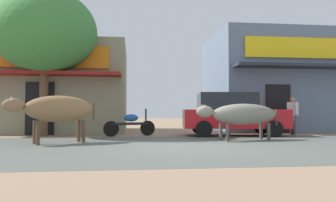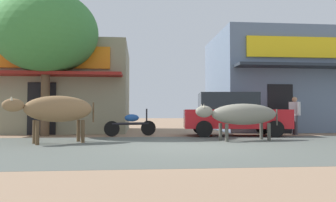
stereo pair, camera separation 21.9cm
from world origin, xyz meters
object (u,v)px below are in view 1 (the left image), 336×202
cow_near_brown (57,109)px  pedestrian_by_shop (293,113)px  roadside_tree (45,32)px  parked_hatchback_car (232,114)px  parked_motorcycle (131,124)px  cow_far_dark (243,115)px

cow_near_brown → pedestrian_by_shop: pedestrian_by_shop is taller
roadside_tree → parked_hatchback_car: roadside_tree is taller
parked_motorcycle → pedestrian_by_shop: bearing=1.2°
roadside_tree → parked_hatchback_car: bearing=-5.1°
cow_near_brown → cow_far_dark: (5.66, 0.38, -0.15)m
parked_hatchback_car → cow_far_dark: (-0.31, -2.07, -0.01)m
roadside_tree → pedestrian_by_shop: 10.32m
cow_far_dark → pedestrian_by_shop: 3.86m
parked_hatchback_car → pedestrian_by_shop: bearing=8.1°
parked_hatchback_car → parked_motorcycle: size_ratio=2.09×
roadside_tree → parked_hatchback_car: size_ratio=1.38×
roadside_tree → cow_far_dark: (6.86, -2.71, -3.16)m
cow_far_dark → parked_hatchback_car: bearing=81.5°
parked_motorcycle → roadside_tree: bearing=173.1°
roadside_tree → cow_near_brown: (1.21, -3.09, -3.00)m
parked_hatchback_car → cow_near_brown: bearing=-157.7°
roadside_tree → cow_near_brown: size_ratio=2.31×
cow_far_dark → pedestrian_by_shop: size_ratio=1.88×
parked_motorcycle → pedestrian_by_shop: (6.55, 0.14, 0.43)m
cow_far_dark → parked_motorcycle: bearing=147.1°
cow_near_brown → parked_hatchback_car: bearing=22.3°
parked_hatchback_car → cow_far_dark: size_ratio=1.42×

